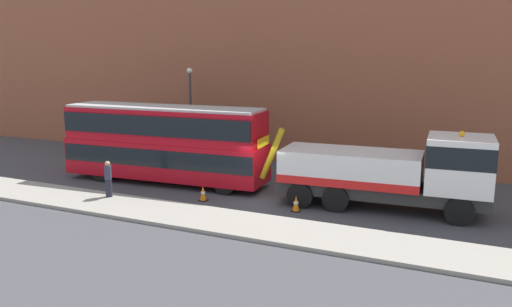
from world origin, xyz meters
name	(u,v)px	position (x,y,z in m)	size (l,w,h in m)	color
ground_plane	(269,197)	(0.00, 0.00, 0.00)	(120.00, 120.00, 0.00)	#424247
near_kerb	(228,222)	(0.00, -4.20, 0.07)	(60.00, 2.80, 0.15)	gray
building_facade	(323,30)	(0.00, 8.10, 8.07)	(60.00, 1.50, 16.00)	#935138
recovery_tow_truck	(392,171)	(5.60, 0.44, 1.76)	(10.21, 3.20, 3.67)	#2D2D2D
double_decker_bus	(165,141)	(-6.12, 0.41, 2.23)	(11.15, 3.24, 4.06)	#B70C19
pedestrian_onlooker	(108,179)	(-6.69, -3.43, 0.99)	(0.42, 0.48, 1.71)	#232333
traffic_cone_near_bus	(203,194)	(-2.58, -1.76, 0.34)	(0.36, 0.36, 0.72)	orange
traffic_cone_midway	(296,204)	(1.92, -1.49, 0.34)	(0.36, 0.36, 0.72)	orange
street_lamp	(191,106)	(-7.87, 5.91, 3.47)	(0.36, 0.36, 5.83)	#38383D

